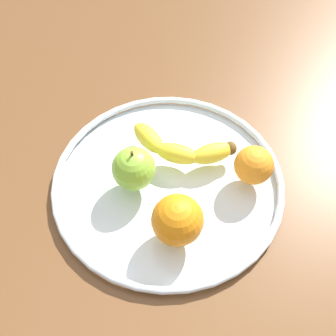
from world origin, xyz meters
The scene contains 6 objects.
ground_plane centered at (0.00, 0.00, -2.00)cm, with size 132.29×132.29×4.00cm, color brown.
fruit_bowl centered at (0.00, 0.00, 0.92)cm, with size 38.52×38.52×1.80cm.
banana centered at (1.96, 5.21, 3.47)cm, with size 19.01×9.69×3.35cm.
apple centered at (-5.39, -0.73, 5.31)cm, with size 7.01×7.01×7.81cm.
orange_back_right centered at (13.65, 1.09, 4.97)cm, with size 6.34×6.34×6.34cm, color orange.
orange_front_left centered at (1.83, -9.77, 5.64)cm, with size 7.69×7.69×7.69cm, color orange.
Camera 1 is at (1.86, -39.36, 59.70)cm, focal length 45.45 mm.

